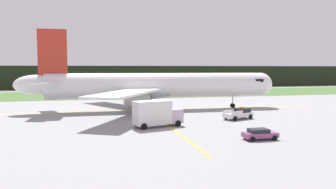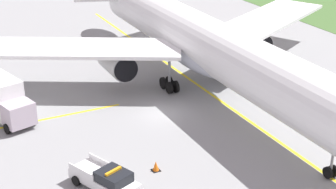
{
  "view_description": "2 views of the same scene",
  "coord_description": "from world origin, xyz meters",
  "px_view_note": "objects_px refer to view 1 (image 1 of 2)",
  "views": [
    {
      "loc": [
        -15.11,
        -58.46,
        8.37
      ],
      "look_at": [
        0.94,
        6.33,
        3.08
      ],
      "focal_mm": 35.13,
      "sensor_mm": 36.0,
      "label": 1
    },
    {
      "loc": [
        39.28,
        -19.35,
        20.96
      ],
      "look_at": [
        3.93,
        -1.22,
        3.66
      ],
      "focal_mm": 57.0,
      "sensor_mm": 36.0,
      "label": 2
    }
  ],
  "objects_px": {
    "ops_pickup_truck": "(239,114)",
    "catering_truck": "(156,113)",
    "airliner": "(154,86)",
    "staff_car": "(260,134)",
    "apron_cone": "(225,114)"
  },
  "relations": [
    {
      "from": "catering_truck",
      "to": "apron_cone",
      "type": "distance_m",
      "value": 16.4
    },
    {
      "from": "ops_pickup_truck",
      "to": "catering_truck",
      "type": "xyz_separation_m",
      "value": [
        -14.92,
        -3.95,
        1.07
      ]
    },
    {
      "from": "airliner",
      "to": "staff_car",
      "type": "distance_m",
      "value": 31.41
    },
    {
      "from": "catering_truck",
      "to": "apron_cone",
      "type": "bearing_deg",
      "value": 29.89
    },
    {
      "from": "airliner",
      "to": "apron_cone",
      "type": "distance_m",
      "value": 16.0
    },
    {
      "from": "catering_truck",
      "to": "airliner",
      "type": "bearing_deg",
      "value": 79.68
    },
    {
      "from": "catering_truck",
      "to": "apron_cone",
      "type": "relative_size",
      "value": 9.73
    },
    {
      "from": "staff_car",
      "to": "ops_pickup_truck",
      "type": "bearing_deg",
      "value": 72.36
    },
    {
      "from": "ops_pickup_truck",
      "to": "staff_car",
      "type": "relative_size",
      "value": 1.43
    },
    {
      "from": "apron_cone",
      "to": "airliner",
      "type": "bearing_deg",
      "value": 133.88
    },
    {
      "from": "airliner",
      "to": "catering_truck",
      "type": "relative_size",
      "value": 7.01
    },
    {
      "from": "ops_pickup_truck",
      "to": "staff_car",
      "type": "distance_m",
      "value": 15.92
    },
    {
      "from": "staff_car",
      "to": "apron_cone",
      "type": "xyz_separation_m",
      "value": [
        4.05,
        19.35,
        -0.32
      ]
    },
    {
      "from": "airliner",
      "to": "catering_truck",
      "type": "bearing_deg",
      "value": -100.32
    },
    {
      "from": "ops_pickup_truck",
      "to": "airliner",
      "type": "bearing_deg",
      "value": 126.82
    }
  ]
}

